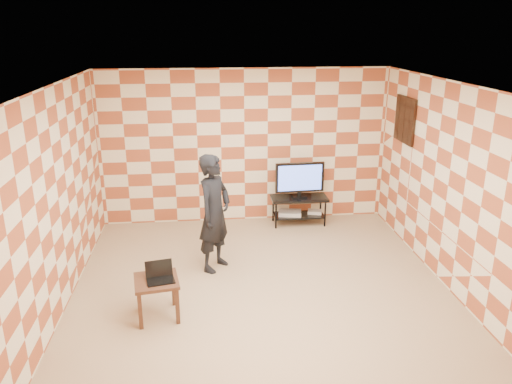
% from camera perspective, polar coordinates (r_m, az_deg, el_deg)
% --- Properties ---
extents(floor, '(5.00, 5.00, 0.00)m').
position_cam_1_polar(floor, '(6.90, 0.54, -10.68)').
color(floor, tan).
rests_on(floor, ground).
extents(wall_back, '(5.00, 0.02, 2.70)m').
position_cam_1_polar(wall_back, '(8.75, -1.32, 5.18)').
color(wall_back, beige).
rests_on(wall_back, ground).
extents(wall_front, '(5.00, 0.02, 2.70)m').
position_cam_1_polar(wall_front, '(4.09, 4.70, -11.15)').
color(wall_front, beige).
rests_on(wall_front, ground).
extents(wall_left, '(0.02, 5.00, 2.70)m').
position_cam_1_polar(wall_left, '(6.57, -21.65, -0.74)').
color(wall_left, beige).
rests_on(wall_left, ground).
extents(wall_right, '(0.02, 5.00, 2.70)m').
position_cam_1_polar(wall_right, '(7.08, 21.10, 0.68)').
color(wall_right, beige).
rests_on(wall_right, ground).
extents(ceiling, '(5.00, 5.00, 0.02)m').
position_cam_1_polar(ceiling, '(6.06, 0.62, 12.19)').
color(ceiling, white).
rests_on(ceiling, wall_back).
extents(wall_art, '(0.04, 0.72, 0.72)m').
position_cam_1_polar(wall_art, '(8.30, 16.65, 7.91)').
color(wall_art, black).
rests_on(wall_art, wall_right).
extents(tv_stand, '(0.99, 0.44, 0.50)m').
position_cam_1_polar(tv_stand, '(8.84, 4.93, -1.41)').
color(tv_stand, black).
rests_on(tv_stand, floor).
extents(tv, '(0.86, 0.18, 0.62)m').
position_cam_1_polar(tv, '(8.68, 5.02, 1.56)').
color(tv, black).
rests_on(tv, tv_stand).
extents(dvd_player, '(0.44, 0.35, 0.07)m').
position_cam_1_polar(dvd_player, '(8.87, 3.90, -2.40)').
color(dvd_player, silver).
rests_on(dvd_player, tv_stand).
extents(game_console, '(0.28, 0.23, 0.06)m').
position_cam_1_polar(game_console, '(8.98, 6.72, -2.27)').
color(game_console, silver).
rests_on(game_console, tv_stand).
extents(side_table, '(0.59, 0.59, 0.50)m').
position_cam_1_polar(side_table, '(6.17, -11.29, -10.51)').
color(side_table, '#391F15').
rests_on(side_table, floor).
extents(laptop, '(0.37, 0.31, 0.21)m').
position_cam_1_polar(laptop, '(6.10, -10.93, -9.38)').
color(laptop, black).
rests_on(laptop, side_table).
extents(person, '(0.68, 0.74, 1.70)m').
position_cam_1_polar(person, '(7.07, -4.77, -2.41)').
color(person, black).
rests_on(person, floor).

